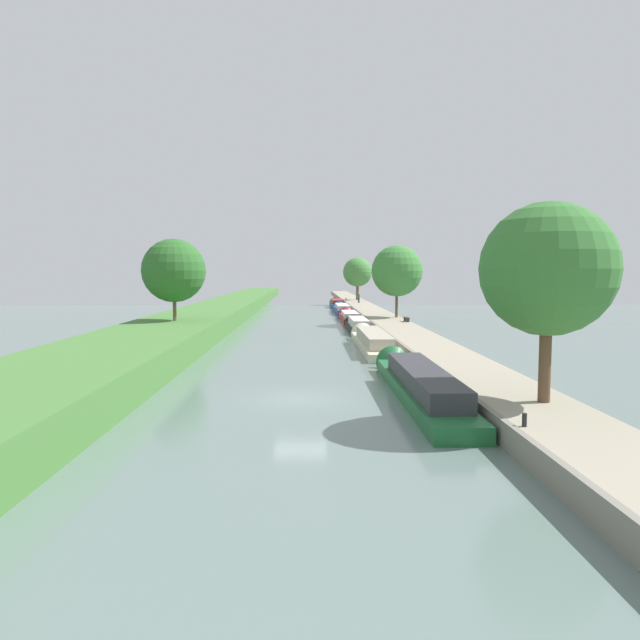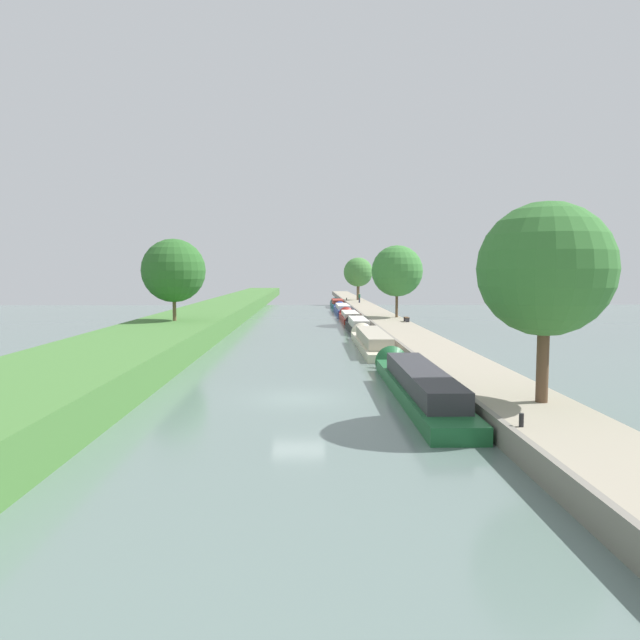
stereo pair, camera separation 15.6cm
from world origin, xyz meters
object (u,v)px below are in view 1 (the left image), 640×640
park_bench (407,318)px  mooring_bollard_near (524,420)px  mooring_bollard_far (346,299)px  narrowboat_blue (342,309)px  person_walking (359,298)px  narrowboat_cream (371,340)px  narrowboat_green (418,382)px  narrowboat_teal (337,304)px  narrowboat_black (357,325)px  narrowboat_red (349,316)px

park_bench → mooring_bollard_near: bearing=-94.4°
mooring_bollard_far → park_bench: size_ratio=0.30×
narrowboat_blue → mooring_bollard_far: (1.97, 19.73, 0.59)m
person_walking → narrowboat_blue: bearing=-107.9°
mooring_bollard_far → mooring_bollard_near: bearing=-90.0°
park_bench → person_walking: bearing=92.4°
park_bench → narrowboat_cream: bearing=-110.5°
narrowboat_blue → mooring_bollard_far: bearing=84.3°
narrowboat_green → mooring_bollard_near: size_ratio=37.80×
narrowboat_green → narrowboat_teal: (-0.19, 73.09, -0.08)m
mooring_bollard_near → narrowboat_green: bearing=101.0°
narrowboat_black → narrowboat_teal: size_ratio=0.99×
mooring_bollard_near → narrowboat_blue: bearing=91.7°
narrowboat_teal → person_walking: (3.56, -3.62, 1.22)m
person_walking → mooring_bollard_near: (-1.57, -78.71, -0.65)m
mooring_bollard_near → narrowboat_cream: bearing=94.3°
mooring_bollard_far → park_bench: bearing=-86.1°
person_walking → mooring_bollard_far: person_walking is taller
mooring_bollard_near → mooring_bollard_far: same height
narrowboat_cream → narrowboat_teal: (0.06, 55.09, -0.03)m
narrowboat_blue → mooring_bollard_near: (1.97, -67.76, 0.59)m
narrowboat_blue → mooring_bollard_far: size_ratio=31.59×
narrowboat_blue → person_walking: (3.54, 10.95, 1.24)m
narrowboat_black → narrowboat_blue: (-0.02, 26.61, -0.00)m
mooring_bollard_near → mooring_bollard_far: (0.00, 87.49, 0.00)m
mooring_bollard_near → park_bench: size_ratio=0.30×
narrowboat_green → narrowboat_red: narrowboat_green is taller
narrowboat_green → person_walking: person_walking is taller
narrowboat_green → narrowboat_red: (-0.05, 45.26, -0.18)m
narrowboat_red → park_bench: 14.30m
narrowboat_red → narrowboat_blue: bearing=90.5°
mooring_bollard_near → person_walking: bearing=88.9°
narrowboat_green → narrowboat_red: 45.26m
narrowboat_black → mooring_bollard_far: (1.95, 46.34, 0.58)m
narrowboat_cream → narrowboat_red: 27.26m
narrowboat_black → narrowboat_blue: bearing=90.0°
narrowboat_red → narrowboat_blue: narrowboat_blue is taller
narrowboat_red → mooring_bollard_near: (1.85, -54.49, 0.68)m
narrowboat_blue → mooring_bollard_near: same height
narrowboat_green → narrowboat_black: narrowboat_green is taller
narrowboat_cream → narrowboat_teal: size_ratio=1.34×
narrowboat_red → person_walking: 24.49m
narrowboat_teal → mooring_bollard_far: (1.99, 5.16, 0.58)m
narrowboat_black → mooring_bollard_far: narrowboat_black is taller
narrowboat_green → narrowboat_teal: size_ratio=1.41×
narrowboat_green → mooring_bollard_far: size_ratio=37.80×
person_walking → park_bench: (1.58, -37.59, -0.53)m
narrowboat_cream → person_walking: size_ratio=9.70×
narrowboat_teal → person_walking: size_ratio=7.26×
narrowboat_blue → narrowboat_teal: narrowboat_teal is taller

